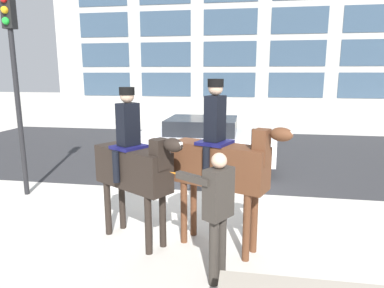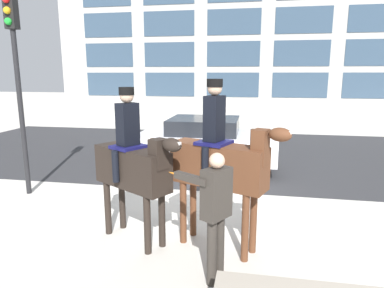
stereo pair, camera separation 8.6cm
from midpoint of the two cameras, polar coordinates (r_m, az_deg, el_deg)
The scene contains 7 objects.
ground_plane at distance 7.78m, azimuth 0.71°, elevation -9.04°, with size 80.00×80.00×0.00m, color beige.
road_surface at distance 12.29m, azimuth 4.37°, elevation -1.27°, with size 21.11×8.50×0.01m.
mounted_horse_lead at distance 5.58m, azimuth -9.34°, elevation -3.32°, with size 1.70×1.20×2.54m.
mounted_horse_companion at distance 5.26m, azimuth 5.15°, elevation -2.96°, with size 1.85×0.99×2.67m.
pedestrian_bystander at distance 4.49m, azimuth 4.41°, elevation -10.58°, with size 0.91×0.48×1.78m.
street_car_near_lane at distance 9.95m, azimuth 2.70°, elevation 0.31°, with size 3.90×2.05×1.49m.
traffic_light at distance 8.49m, azimuth -27.01°, elevation 11.59°, with size 0.24×0.29×4.39m.
Camera 2 is at (1.24, -7.17, 2.75)m, focal length 32.00 mm.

